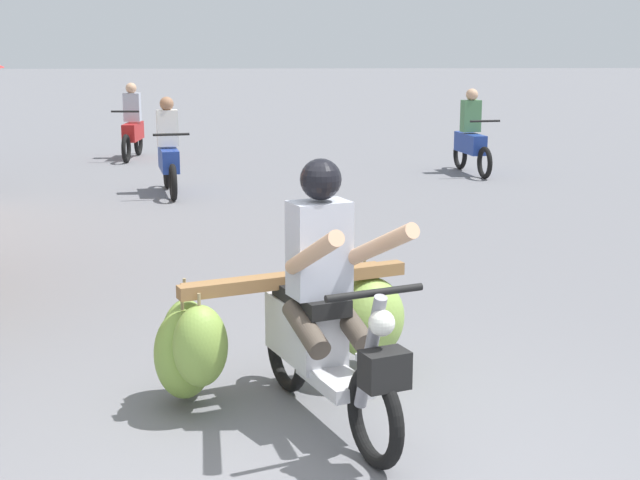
{
  "coord_description": "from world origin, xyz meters",
  "views": [
    {
      "loc": [
        -0.25,
        -4.25,
        2.26
      ],
      "look_at": [
        -0.02,
        1.87,
        0.9
      ],
      "focal_mm": 51.88,
      "sensor_mm": 36.0,
      "label": 1
    }
  ],
  "objects_px": {
    "motorbike_distant_far_ahead": "(133,128)",
    "motorbike_distant_ahead_left": "(471,139)",
    "motorbike_distant_ahead_right": "(169,155)",
    "motorbike_main_loaded": "(299,324)"
  },
  "relations": [
    {
      "from": "motorbike_distant_far_ahead",
      "to": "motorbike_distant_ahead_left",
      "type": "bearing_deg",
      "value": -19.71
    },
    {
      "from": "motorbike_distant_far_ahead",
      "to": "motorbike_main_loaded",
      "type": "bearing_deg",
      "value": -76.22
    },
    {
      "from": "motorbike_main_loaded",
      "to": "motorbike_distant_ahead_right",
      "type": "xyz_separation_m",
      "value": [
        -1.76,
        7.88,
        0.05
      ]
    },
    {
      "from": "motorbike_distant_ahead_left",
      "to": "motorbike_distant_far_ahead",
      "type": "height_order",
      "value": "same"
    },
    {
      "from": "motorbike_distant_ahead_right",
      "to": "motorbike_distant_far_ahead",
      "type": "distance_m",
      "value": 4.12
    },
    {
      "from": "motorbike_main_loaded",
      "to": "motorbike_distant_ahead_right",
      "type": "height_order",
      "value": "motorbike_main_loaded"
    },
    {
      "from": "motorbike_main_loaded",
      "to": "motorbike_distant_ahead_left",
      "type": "bearing_deg",
      "value": 72.81
    },
    {
      "from": "motorbike_main_loaded",
      "to": "motorbike_distant_ahead_left",
      "type": "distance_m",
      "value": 10.18
    },
    {
      "from": "motorbike_main_loaded",
      "to": "motorbike_distant_far_ahead",
      "type": "bearing_deg",
      "value": 103.78
    },
    {
      "from": "motorbike_distant_ahead_right",
      "to": "motorbike_distant_ahead_left",
      "type": "bearing_deg",
      "value": 21.12
    }
  ]
}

